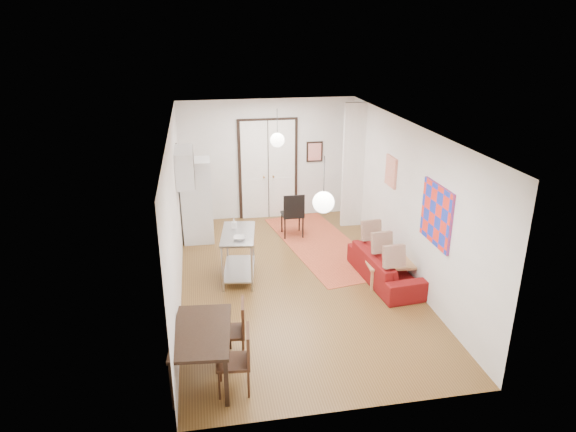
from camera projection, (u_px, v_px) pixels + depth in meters
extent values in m
plane|color=brown|center=(295.00, 281.00, 9.65)|extent=(7.00, 7.00, 0.00)
cube|color=white|center=(296.00, 127.00, 8.62)|extent=(4.20, 7.00, 0.02)
cube|color=white|center=(268.00, 160.00, 12.36)|extent=(4.20, 0.02, 2.90)
cube|color=white|center=(353.00, 310.00, 5.92)|extent=(4.20, 0.02, 2.90)
cube|color=white|center=(175.00, 216.00, 8.79)|extent=(0.02, 7.00, 2.90)
cube|color=white|center=(407.00, 201.00, 9.48)|extent=(0.02, 7.00, 2.90)
cube|color=white|center=(268.00, 170.00, 12.40)|extent=(1.44, 0.06, 2.50)
cube|color=white|center=(353.00, 166.00, 11.79)|extent=(0.50, 0.10, 2.90)
cube|color=silver|center=(185.00, 167.00, 10.04)|extent=(0.35, 1.00, 0.70)
cube|color=red|center=(436.00, 215.00, 8.26)|extent=(0.05, 1.00, 1.00)
cube|color=beige|center=(391.00, 172.00, 10.09)|extent=(0.05, 0.50, 0.60)
cube|color=red|center=(315.00, 152.00, 12.47)|extent=(0.40, 0.03, 0.50)
cube|color=#A86E46|center=(177.00, 158.00, 10.46)|extent=(0.03, 0.44, 0.54)
sphere|color=silver|center=(277.00, 140.00, 10.69)|extent=(0.30, 0.30, 0.30)
cylinder|color=black|center=(277.00, 121.00, 10.55)|extent=(0.01, 0.01, 0.50)
sphere|color=silver|center=(323.00, 202.00, 7.01)|extent=(0.30, 0.30, 0.30)
cylinder|color=black|center=(324.00, 174.00, 6.87)|extent=(0.01, 0.01, 0.50)
cube|color=#C95832|center=(322.00, 245.00, 11.19)|extent=(2.05, 3.95, 0.01)
imported|color=maroon|center=(385.00, 267.00, 9.57)|extent=(0.93, 1.99, 0.56)
cube|color=tan|center=(393.00, 263.00, 9.42)|extent=(1.00, 0.61, 0.04)
cube|color=tan|center=(374.00, 281.00, 9.23)|extent=(0.06, 0.06, 0.39)
cube|color=tan|center=(418.00, 277.00, 9.37)|extent=(0.06, 0.06, 0.39)
cube|color=tan|center=(366.00, 270.00, 9.62)|extent=(0.06, 0.06, 0.39)
cube|color=tan|center=(409.00, 267.00, 9.76)|extent=(0.06, 0.06, 0.39)
imported|color=#356E31|center=(394.00, 252.00, 9.34)|extent=(0.40, 0.35, 0.42)
cube|color=#A3A5A7|center=(238.00, 234.00, 9.46)|extent=(0.76, 1.26, 0.04)
cube|color=#A3A5A7|center=(239.00, 269.00, 9.72)|extent=(0.71, 1.22, 0.03)
cylinder|color=#A3A5A7|center=(227.00, 270.00, 9.07)|extent=(0.04, 0.04, 0.89)
cylinder|color=#A3A5A7|center=(256.00, 268.00, 9.15)|extent=(0.04, 0.04, 0.89)
cylinder|color=#A3A5A7|center=(223.00, 245.00, 10.09)|extent=(0.04, 0.04, 0.89)
cylinder|color=#A3A5A7|center=(249.00, 243.00, 10.17)|extent=(0.04, 0.04, 0.89)
imported|color=white|center=(239.00, 238.00, 9.17)|extent=(0.26, 0.26, 0.05)
imported|color=teal|center=(234.00, 223.00, 9.64)|extent=(0.10, 0.10, 0.19)
cube|color=silver|center=(197.00, 201.00, 11.15)|extent=(0.65, 0.65, 1.83)
cube|color=black|center=(202.00, 332.00, 6.81)|extent=(0.88, 1.39, 0.05)
cube|color=black|center=(178.00, 388.00, 6.32)|extent=(0.06, 0.06, 0.68)
cube|color=black|center=(231.00, 381.00, 6.43)|extent=(0.06, 0.06, 0.68)
cube|color=black|center=(179.00, 332.00, 7.45)|extent=(0.06, 0.06, 0.68)
cube|color=black|center=(225.00, 328.00, 7.56)|extent=(0.06, 0.06, 0.68)
cube|color=#3D1E13|center=(230.00, 332.00, 7.29)|extent=(0.47, 0.45, 0.04)
cube|color=#3D1E13|center=(228.00, 310.00, 7.39)|extent=(0.08, 0.42, 0.45)
cylinder|color=#3D1E13|center=(219.00, 354.00, 7.17)|extent=(0.03, 0.03, 0.43)
cylinder|color=#3D1E13|center=(244.00, 351.00, 7.23)|extent=(0.03, 0.03, 0.43)
cylinder|color=#3D1E13|center=(217.00, 339.00, 7.51)|extent=(0.03, 0.03, 0.43)
cylinder|color=#3D1E13|center=(241.00, 336.00, 7.57)|extent=(0.03, 0.03, 0.43)
cube|color=#3D1E13|center=(234.00, 362.00, 6.65)|extent=(0.47, 0.45, 0.04)
cube|color=#3D1E13|center=(232.00, 337.00, 6.74)|extent=(0.08, 0.42, 0.45)
cylinder|color=#3D1E13|center=(221.00, 387.00, 6.52)|extent=(0.03, 0.03, 0.43)
cylinder|color=#3D1E13|center=(249.00, 383.00, 6.58)|extent=(0.03, 0.03, 0.43)
cylinder|color=#3D1E13|center=(220.00, 368.00, 6.87)|extent=(0.03, 0.03, 0.43)
cylinder|color=#3D1E13|center=(246.00, 365.00, 6.93)|extent=(0.03, 0.03, 0.43)
cube|color=black|center=(292.00, 214.00, 11.53)|extent=(0.47, 0.47, 0.04)
cube|color=black|center=(291.00, 200.00, 11.63)|extent=(0.47, 0.04, 0.50)
cylinder|color=black|center=(285.00, 229.00, 11.40)|extent=(0.03, 0.03, 0.50)
cylinder|color=black|center=(303.00, 227.00, 11.47)|extent=(0.03, 0.03, 0.50)
cylinder|color=black|center=(282.00, 222.00, 11.78)|extent=(0.03, 0.03, 0.50)
cylinder|color=black|center=(299.00, 221.00, 11.84)|extent=(0.03, 0.03, 0.50)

